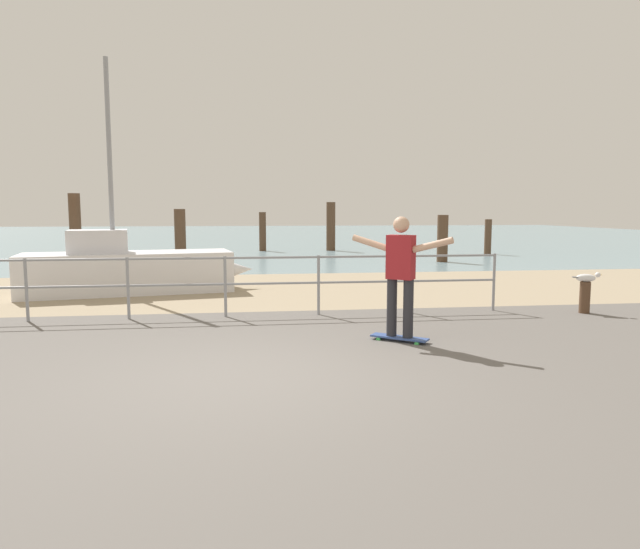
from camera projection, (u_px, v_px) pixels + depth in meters
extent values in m
cube|color=#605B56|center=(250.00, 411.00, 5.19)|extent=(24.00, 10.00, 0.04)
cube|color=tan|center=(247.00, 290.00, 13.07)|extent=(24.00, 6.00, 0.04)
cube|color=#75939E|center=(246.00, 236.00, 40.66)|extent=(72.00, 50.00, 0.04)
cylinder|color=gray|center=(26.00, 291.00, 9.20)|extent=(0.05, 0.05, 1.05)
cylinder|color=gray|center=(128.00, 289.00, 9.41)|extent=(0.05, 0.05, 1.05)
cylinder|color=gray|center=(225.00, 287.00, 9.61)|extent=(0.05, 0.05, 1.05)
cylinder|color=gray|center=(319.00, 286.00, 9.82)|extent=(0.05, 0.05, 1.05)
cylinder|color=gray|center=(408.00, 284.00, 10.02)|extent=(0.05, 0.05, 1.05)
cylinder|color=gray|center=(494.00, 283.00, 10.22)|extent=(0.05, 0.05, 1.05)
cylinder|color=gray|center=(176.00, 259.00, 9.46)|extent=(11.11, 0.04, 0.04)
cylinder|color=gray|center=(177.00, 285.00, 9.51)|extent=(11.11, 0.04, 0.04)
cube|color=silver|center=(129.00, 273.00, 12.48)|extent=(4.58, 2.20, 0.90)
cone|color=silver|center=(229.00, 270.00, 13.17)|extent=(1.22, 0.96, 0.77)
cylinder|color=gray|center=(109.00, 157.00, 12.11)|extent=(0.10, 0.10, 4.10)
cube|color=silver|center=(98.00, 241.00, 12.22)|extent=(1.35, 1.11, 0.50)
cube|color=#334C8C|center=(399.00, 337.00, 7.86)|extent=(0.76, 0.64, 0.02)
cylinder|color=#3FBF59|center=(421.00, 342.00, 7.80)|extent=(0.07, 0.06, 0.06)
cylinder|color=#3FBF59|center=(417.00, 344.00, 7.66)|extent=(0.07, 0.06, 0.06)
cylinder|color=#3FBF59|center=(383.00, 337.00, 8.07)|extent=(0.07, 0.06, 0.06)
cylinder|color=#3FBF59|center=(378.00, 339.00, 7.93)|extent=(0.07, 0.06, 0.06)
cylinder|color=#26262B|center=(408.00, 309.00, 7.76)|extent=(0.14, 0.14, 0.80)
cylinder|color=#26262B|center=(392.00, 307.00, 7.87)|extent=(0.14, 0.14, 0.80)
cube|color=maroon|center=(401.00, 257.00, 7.74)|extent=(0.41, 0.38, 0.60)
sphere|color=tan|center=(401.00, 225.00, 7.69)|extent=(0.22, 0.22, 0.22)
cylinder|color=tan|center=(433.00, 245.00, 7.50)|extent=(0.50, 0.40, 0.23)
cylinder|color=tan|center=(371.00, 243.00, 7.93)|extent=(0.50, 0.40, 0.23)
cylinder|color=#513826|center=(585.00, 298.00, 10.00)|extent=(0.18, 0.18, 0.57)
ellipsoid|color=white|center=(586.00, 278.00, 9.96)|extent=(0.35, 0.25, 0.14)
sphere|color=white|center=(598.00, 275.00, 9.91)|extent=(0.09, 0.09, 0.09)
cone|color=gold|center=(601.00, 275.00, 9.89)|extent=(0.06, 0.04, 0.02)
cube|color=slate|center=(576.00, 277.00, 9.99)|extent=(0.14, 0.12, 0.02)
cylinder|color=#513826|center=(75.00, 231.00, 17.96)|extent=(0.36, 0.36, 2.34)
cylinder|color=#513826|center=(180.00, 236.00, 20.07)|extent=(0.39, 0.39, 1.86)
cylinder|color=#513826|center=(263.00, 232.00, 25.24)|extent=(0.31, 0.31, 1.73)
cylinder|color=#513826|center=(331.00, 227.00, 25.45)|extent=(0.40, 0.40, 2.17)
cylinder|color=#513826|center=(443.00, 239.00, 19.89)|extent=(0.38, 0.38, 1.65)
cylinder|color=#513826|center=(488.00, 237.00, 23.35)|extent=(0.28, 0.28, 1.45)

